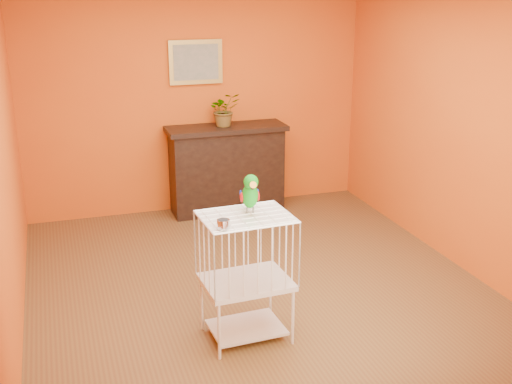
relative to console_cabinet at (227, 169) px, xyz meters
name	(u,v)px	position (x,y,z in m)	size (l,w,h in m)	color
ground	(256,285)	(-0.29, -2.01, -0.52)	(4.50, 4.50, 0.00)	brown
room_shell	(256,113)	(-0.29, -2.01, 1.07)	(4.50, 4.50, 4.50)	#D05813
console_cabinet	(227,169)	(0.00, 0.00, 0.00)	(1.39, 0.50, 1.03)	black
potted_plant	(223,112)	(-0.02, 0.05, 0.67)	(0.35, 0.39, 0.30)	#26722D
framed_picture	(196,62)	(-0.29, 0.21, 1.23)	(0.62, 0.04, 0.50)	#B1923F
birdcage	(246,276)	(-0.63, -2.84, 0.00)	(0.67, 0.53, 1.00)	silver
feed_cup	(223,224)	(-0.86, -3.03, 0.52)	(0.09, 0.09, 0.06)	silver
parrot	(250,193)	(-0.58, -2.78, 0.64)	(0.15, 0.28, 0.31)	#59544C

